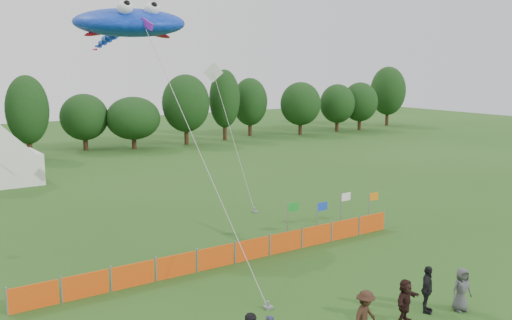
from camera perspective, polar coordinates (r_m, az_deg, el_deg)
treeline at (r=60.87m, az=-19.69°, el=4.34°), size 104.57×8.78×8.36m
tent_right at (r=47.95m, az=-24.19°, el=0.08°), size 5.55×4.44×3.92m
barrier_fence at (r=27.03m, az=-2.20°, el=-9.29°), size 19.90×0.06×1.00m
flag_row at (r=31.79m, az=7.59°, el=-4.88°), size 6.73×0.36×2.09m
spectator_c at (r=20.13m, az=10.88°, el=-15.11°), size 1.32×0.99×1.82m
spectator_d at (r=22.82m, az=16.74°, el=-12.29°), size 1.14×0.94×1.82m
spectator_e at (r=23.40m, az=19.86°, el=-12.08°), size 0.92×0.71×1.68m
spectator_f at (r=21.89m, az=14.69°, el=-13.45°), size 1.57×0.86×1.61m
stingray_kite at (r=32.81m, az=-12.73°, el=13.17°), size 7.13×21.38×12.52m
small_kite_white at (r=36.73m, az=-3.28°, el=5.41°), size 1.70×3.83×9.33m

